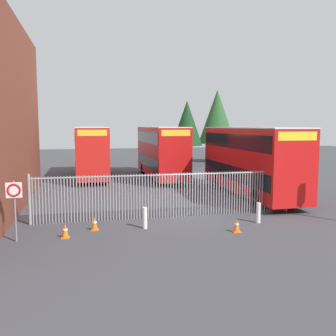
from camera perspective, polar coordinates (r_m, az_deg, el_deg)
The scene contains 13 objects.
ground_plane at distance 26.58m, azimuth -1.87°, elevation -3.35°, with size 100.00×100.00×0.00m, color #3D3D42.
palisade_fence at distance 18.47m, azimuth -0.03°, elevation -3.95°, with size 13.04×0.14×2.35m.
double_decker_bus_near_gate at distance 24.57m, azimuth 12.39°, elevation 1.41°, with size 2.54×10.81×4.42m.
double_decker_bus_behind_fence_left at distance 32.32m, azimuth -1.07°, elevation 2.72°, with size 2.54×10.81×4.42m.
double_decker_bus_behind_fence_right at distance 33.32m, azimuth -11.55°, elevation 2.70°, with size 2.54×10.81×4.42m.
bollard_near_left at distance 16.67m, azimuth -3.54°, elevation -7.58°, with size 0.20×0.20×0.95m, color silver.
bollard_center_front at distance 18.10m, azimuth 13.56°, elevation -6.63°, with size 0.20×0.20×0.95m, color silver.
traffic_cone_by_gate at distance 15.88m, azimuth -15.35°, elevation -9.21°, with size 0.34×0.34×0.59m.
traffic_cone_mid_forecourt at distance 16.40m, azimuth 10.39°, elevation -8.58°, with size 0.34×0.34×0.59m.
traffic_cone_near_kerb at distance 16.74m, azimuth -11.09°, elevation -8.29°, with size 0.34×0.34×0.59m.
speed_limit_sign_post at distance 15.65m, azimuth -22.32°, elevation -4.11°, with size 0.60×0.14×2.40m.
tree_tall_back at distance 47.48m, azimuth 7.46°, elevation 7.71°, with size 4.62×4.62×8.93m.
tree_short_side at distance 42.89m, azimuth 2.90°, elevation 6.80°, with size 3.55×3.55×7.35m.
Camera 1 is at (-4.82, -17.74, 4.50)m, focal length 40.13 mm.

